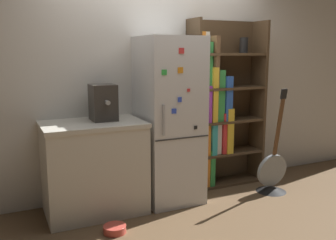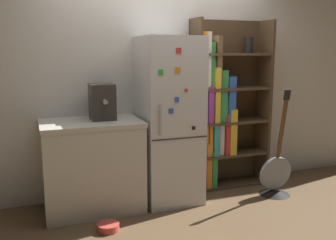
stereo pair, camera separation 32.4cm
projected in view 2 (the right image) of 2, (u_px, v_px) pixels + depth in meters
The scene contains 8 objects.
ground_plane at pixel (173, 202), 4.02m from camera, with size 16.00×16.00×0.00m, color brown.
wall_back at pixel (158, 78), 4.23m from camera, with size 8.00×0.05×2.60m.
refrigerator at pixel (169, 120), 3.99m from camera, with size 0.60×0.66×1.75m.
bookshelf at pixel (220, 110), 4.39m from camera, with size 0.94×0.33×1.96m.
kitchen_counter at pixel (93, 166), 3.78m from camera, with size 0.98×0.65×0.92m.
espresso_machine at pixel (102, 102), 3.77m from camera, with size 0.24×0.32×0.36m.
guitar at pixel (275, 180), 4.21m from camera, with size 0.38×0.35×1.21m.
pet_bowl at pixel (108, 226), 3.38m from camera, with size 0.21×0.21×0.07m.
Camera 2 is at (-1.36, -3.55, 1.59)m, focal length 40.00 mm.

